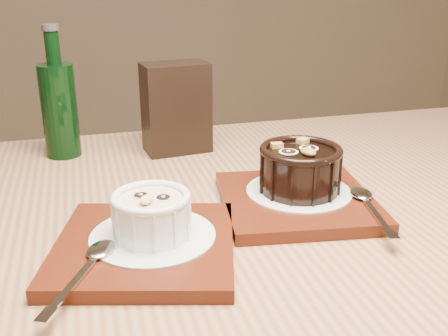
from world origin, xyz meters
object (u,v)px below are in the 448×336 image
object	(u,v)px
tray_left	(145,247)
tray_right	(297,201)
ramekin_dark	(300,167)
table	(227,294)
green_bottle	(59,107)
ramekin_white	(152,213)
condiment_stand	(176,108)

from	to	relation	value
tray_left	tray_right	distance (m)	0.20
tray_left	tray_right	bearing A→B (deg)	21.52
tray_right	ramekin_dark	xyz separation A→B (m)	(0.01, 0.01, 0.04)
table	tray_left	bearing A→B (deg)	-156.36
ramekin_dark	green_bottle	size ratio (longest dim) A/B	0.51
table	tray_left	xyz separation A→B (m)	(-0.10, -0.04, 0.10)
tray_right	green_bottle	world-z (taller)	green_bottle
ramekin_white	condiment_stand	size ratio (longest dim) A/B	0.58
tray_right	ramekin_dark	size ratio (longest dim) A/B	1.78
ramekin_dark	table	bearing A→B (deg)	-171.82
ramekin_dark	tray_right	bearing A→B (deg)	-133.09
green_bottle	tray_right	bearing A→B (deg)	-41.15
tray_left	ramekin_white	bearing A→B (deg)	34.19
table	tray_right	distance (m)	0.14
table	tray_right	world-z (taller)	tray_right
ramekin_white	ramekin_dark	bearing A→B (deg)	47.86
green_bottle	table	bearing A→B (deg)	-55.52
table	ramekin_dark	xyz separation A→B (m)	(0.10, 0.04, 0.14)
ramekin_white	ramekin_dark	distance (m)	0.20
ramekin_white	ramekin_dark	size ratio (longest dim) A/B	0.80
green_bottle	tray_left	bearing A→B (deg)	-72.61
ramekin_white	ramekin_dark	world-z (taller)	ramekin_dark
tray_left	ramekin_white	distance (m)	0.04
table	green_bottle	bearing A→B (deg)	124.48
tray_left	condiment_stand	size ratio (longest dim) A/B	1.29
tray_left	ramekin_dark	world-z (taller)	ramekin_dark
table	condiment_stand	world-z (taller)	condiment_stand
tray_right	ramekin_dark	bearing A→B (deg)	62.48
tray_left	green_bottle	size ratio (longest dim) A/B	0.90
tray_right	tray_left	bearing A→B (deg)	-158.48
ramekin_white	tray_right	world-z (taller)	ramekin_white
table	ramekin_dark	size ratio (longest dim) A/B	12.39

